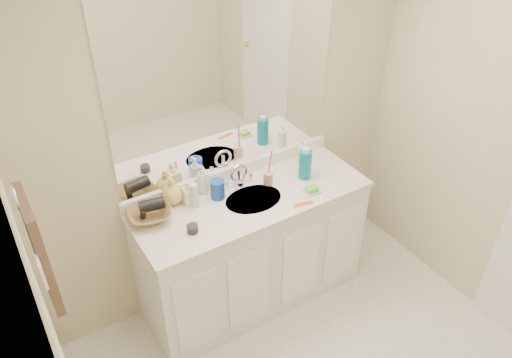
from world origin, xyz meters
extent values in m
cube|color=beige|center=(0.00, 1.30, 1.20)|extent=(2.60, 0.02, 2.40)
cube|color=white|center=(0.00, 1.02, 0.42)|extent=(1.50, 0.55, 0.85)
cube|color=white|center=(0.00, 1.02, 0.86)|extent=(1.52, 0.57, 0.03)
cube|color=white|center=(0.00, 1.29, 0.92)|extent=(1.52, 0.03, 0.08)
cylinder|color=beige|center=(0.00, 1.00, 0.87)|extent=(0.37, 0.37, 0.02)
cylinder|color=silver|center=(0.00, 1.18, 0.94)|extent=(0.02, 0.02, 0.11)
cube|color=white|center=(0.00, 1.29, 1.56)|extent=(1.48, 0.01, 1.20)
cylinder|color=#17409E|center=(-0.18, 1.14, 0.94)|extent=(0.11, 0.11, 0.12)
cylinder|color=#C7A58C|center=(0.17, 1.09, 0.92)|extent=(0.07, 0.07, 0.08)
cylinder|color=#F640A5|center=(0.18, 1.09, 1.03)|extent=(0.02, 0.04, 0.21)
cylinder|color=#0B768E|center=(0.41, 1.03, 0.98)|extent=(0.11, 0.11, 0.20)
cylinder|color=white|center=(0.49, 1.18, 0.95)|extent=(0.07, 0.07, 0.15)
cube|color=silver|center=(0.35, 0.87, 0.89)|extent=(0.10, 0.09, 0.01)
cube|color=#69CA31|center=(0.35, 0.87, 0.90)|extent=(0.08, 0.06, 0.03)
cube|color=#E15917|center=(0.23, 0.80, 0.88)|extent=(0.13, 0.05, 0.01)
cylinder|color=black|center=(-0.46, 0.93, 0.90)|extent=(0.07, 0.07, 0.05)
cylinder|color=silver|center=(-0.34, 1.14, 0.96)|extent=(0.05, 0.05, 0.16)
imported|color=white|center=(-0.23, 1.24, 0.98)|extent=(0.08, 0.08, 0.19)
imported|color=#FCF7CD|center=(-0.36, 1.18, 0.96)|extent=(0.08, 0.08, 0.16)
imported|color=#E1CA57|center=(-0.44, 1.24, 0.97)|extent=(0.17, 0.17, 0.17)
imported|color=olive|center=(-0.62, 1.17, 0.91)|extent=(0.30, 0.30, 0.06)
cylinder|color=black|center=(-0.60, 1.17, 0.97)|extent=(0.16, 0.10, 0.07)
torus|color=silver|center=(-1.27, 0.77, 1.55)|extent=(0.01, 0.11, 0.11)
cube|color=#3A291F|center=(-1.25, 0.77, 1.25)|extent=(0.04, 0.32, 0.55)
cube|color=white|center=(-1.27, 0.57, 1.30)|extent=(0.01, 0.08, 0.13)
camera|label=1|loc=(-1.29, -1.10, 2.77)|focal=35.00mm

